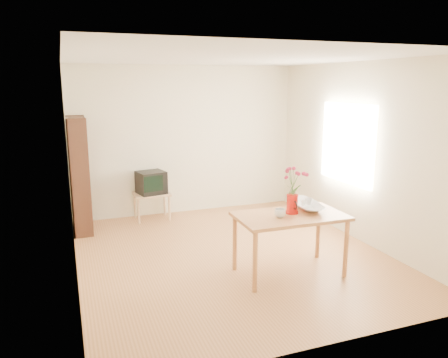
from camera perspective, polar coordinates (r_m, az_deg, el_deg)
name	(u,v)px	position (r m, az deg, el deg)	size (l,w,h in m)	color
room	(234,161)	(5.69, 1.31, 2.39)	(4.50, 4.50, 4.50)	#9B6237
table	(290,222)	(5.33, 8.64, -5.54)	(1.31, 0.76, 0.75)	#AF6B3C
tv_stand	(152,197)	(7.54, -9.42, -2.39)	(0.60, 0.45, 0.46)	tan
bookshelf	(80,179)	(7.11, -18.32, -0.01)	(0.28, 0.70, 1.80)	black
pitcher	(292,205)	(5.34, 8.88, -3.34)	(0.15, 0.23, 0.24)	red
flowers	(293,180)	(5.26, 9.00, -0.14)	(0.27, 0.27, 0.38)	#D0315B
mug	(280,213)	(5.17, 7.34, -4.46)	(0.13, 0.13, 0.10)	white
bowl	(307,191)	(5.56, 10.74, -1.58)	(0.46, 0.46, 0.44)	white
teacup_a	(304,195)	(5.55, 10.36, -2.08)	(0.06, 0.06, 0.06)	white
teacup_b	(309,194)	(5.61, 11.01, -1.89)	(0.08, 0.08, 0.07)	white
television	(151,182)	(7.49, -9.51, -0.39)	(0.51, 0.49, 0.38)	black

